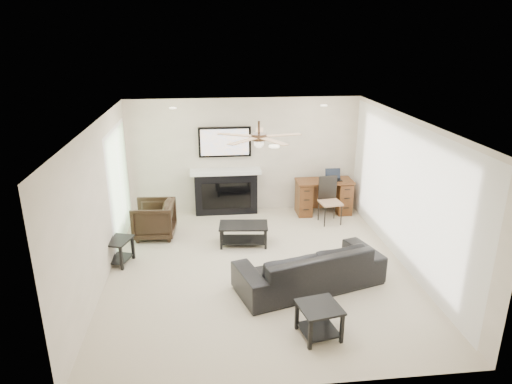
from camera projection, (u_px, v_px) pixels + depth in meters
room_shell at (271, 172)px, 7.27m from camera, size 5.50×5.54×2.52m
sofa at (310, 267)px, 7.11m from camera, size 2.46×1.51×0.67m
armchair at (154, 219)px, 8.85m from camera, size 0.83×0.81×0.71m
coffee_table at (244, 234)px, 8.56m from camera, size 0.94×0.58×0.40m
end_table_near at (319, 321)px, 5.95m from camera, size 0.61×0.61×0.45m
end_table_left at (116, 251)px, 7.85m from camera, size 0.63×0.63×0.45m
fireplace_unit at (226, 172)px, 9.79m from camera, size 1.52×0.34×1.91m
desk at (324, 197)px, 9.99m from camera, size 1.22×0.56×0.76m
desk_chair at (330, 201)px, 9.44m from camera, size 0.47×0.49×0.97m
laptop at (334, 175)px, 9.82m from camera, size 0.33×0.24×0.23m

